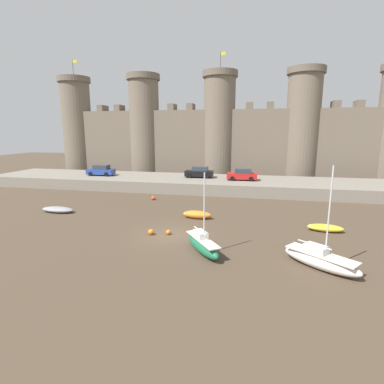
{
  "coord_description": "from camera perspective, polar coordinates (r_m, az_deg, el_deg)",
  "views": [
    {
      "loc": [
        6.51,
        -22.09,
        8.26
      ],
      "look_at": [
        0.59,
        5.41,
        2.5
      ],
      "focal_mm": 28.0,
      "sensor_mm": 36.0,
      "label": 1
    }
  ],
  "objects": [
    {
      "name": "quay_road",
      "position": [
        43.26,
        3.32,
        1.57
      ],
      "size": [
        66.44,
        10.0,
        1.53
      ],
      "primitive_type": "cube",
      "color": "gray",
      "rests_on": "ground"
    },
    {
      "name": "mooring_buoy_mid_mud",
      "position": [
        24.63,
        -7.83,
        -7.56
      ],
      "size": [
        0.46,
        0.46,
        0.46
      ],
      "primitive_type": "sphere",
      "color": "orange",
      "rests_on": "ground"
    },
    {
      "name": "rowboat_near_channel_right",
      "position": [
        33.88,
        -24.21,
        -3.04
      ],
      "size": [
        3.55,
        1.42,
        0.58
      ],
      "color": "gray",
      "rests_on": "ground"
    },
    {
      "name": "ground_plane",
      "position": [
        24.46,
        -4.06,
        -8.19
      ],
      "size": [
        160.0,
        160.0,
        0.0
      ],
      "primitive_type": "plane",
      "color": "#4C3D2D"
    },
    {
      "name": "sailboat_near_channel_left",
      "position": [
        20.89,
        2.0,
        -9.92
      ],
      "size": [
        3.35,
        4.19,
        5.62
      ],
      "color": "#1E6B47",
      "rests_on": "ground"
    },
    {
      "name": "rowboat_midflat_right",
      "position": [
        28.78,
        0.98,
        -4.29
      ],
      "size": [
        2.86,
        1.21,
        0.76
      ],
      "color": "orange",
      "rests_on": "ground"
    },
    {
      "name": "rowboat_midflat_left",
      "position": [
        27.54,
        24.05,
        -6.23
      ],
      "size": [
        2.96,
        1.4,
        0.6
      ],
      "color": "yellow",
      "rests_on": "ground"
    },
    {
      "name": "mooring_buoy_near_channel",
      "position": [
        36.74,
        -7.38,
        -1.12
      ],
      "size": [
        0.49,
        0.49,
        0.49
      ],
      "primitive_type": "sphere",
      "color": "#E04C1E",
      "rests_on": "ground"
    },
    {
      "name": "sailboat_foreground_left",
      "position": [
        20.27,
        23.25,
        -11.71
      ],
      "size": [
        4.63,
        4.02,
        6.34
      ],
      "color": "silver",
      "rests_on": "ground"
    },
    {
      "name": "car_quay_west",
      "position": [
        48.07,
        -16.95,
        3.95
      ],
      "size": [
        4.18,
        2.03,
        1.62
      ],
      "color": "#263F99",
      "rests_on": "quay_road"
    },
    {
      "name": "mooring_buoy_near_shore",
      "position": [
        24.53,
        -4.53,
        -7.66
      ],
      "size": [
        0.39,
        0.39,
        0.39
      ],
      "primitive_type": "sphere",
      "color": "orange",
      "rests_on": "ground"
    },
    {
      "name": "castle",
      "position": [
        52.92,
        5.19,
        11.04
      ],
      "size": [
        60.35,
        5.91,
        21.02
      ],
      "color": "#706354",
      "rests_on": "ground"
    },
    {
      "name": "car_quay_east",
      "position": [
        43.98,
        1.42,
        3.78
      ],
      "size": [
        4.18,
        2.03,
        1.62
      ],
      "color": "black",
      "rests_on": "quay_road"
    },
    {
      "name": "car_quay_centre_west",
      "position": [
        42.12,
        9.53,
        3.28
      ],
      "size": [
        4.18,
        2.03,
        1.62
      ],
      "color": "red",
      "rests_on": "quay_road"
    }
  ]
}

